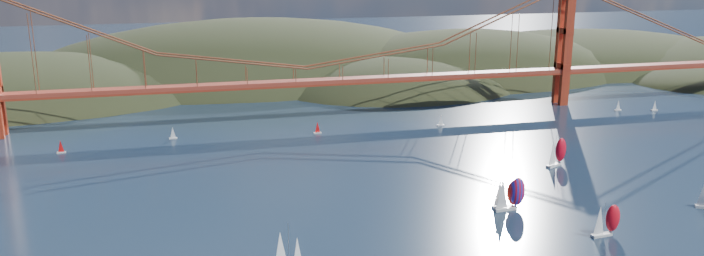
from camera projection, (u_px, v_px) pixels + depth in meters
name	position (u px, v px, depth m)	size (l,w,h in m)	color
headlands	(353.00, 95.00, 398.73)	(725.00, 225.00, 96.00)	black
bridge	(302.00, 43.00, 284.21)	(552.00, 12.00, 55.00)	#993523
racer_0	(506.00, 193.00, 190.73)	(8.21, 4.08, 9.24)	silver
racer_1	(606.00, 220.00, 172.19)	(8.08, 3.68, 9.13)	silver
racer_3	(557.00, 152.00, 228.00)	(9.21, 6.67, 10.35)	silver
racer_rwb	(509.00, 193.00, 189.26)	(9.11, 3.81, 10.40)	silver
distant_boat_2	(61.00, 147.00, 242.73)	(3.00, 2.00, 4.70)	silver
distant_boat_3	(173.00, 133.00, 260.85)	(3.00, 2.00, 4.70)	silver
distant_boat_4	(618.00, 105.00, 306.50)	(3.00, 2.00, 4.70)	silver
distant_boat_5	(655.00, 105.00, 306.33)	(3.00, 2.00, 4.70)	silver
distant_boat_8	(441.00, 120.00, 280.01)	(3.00, 2.00, 4.70)	silver
distant_boat_9	(317.00, 128.00, 268.48)	(3.00, 2.00, 4.70)	silver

